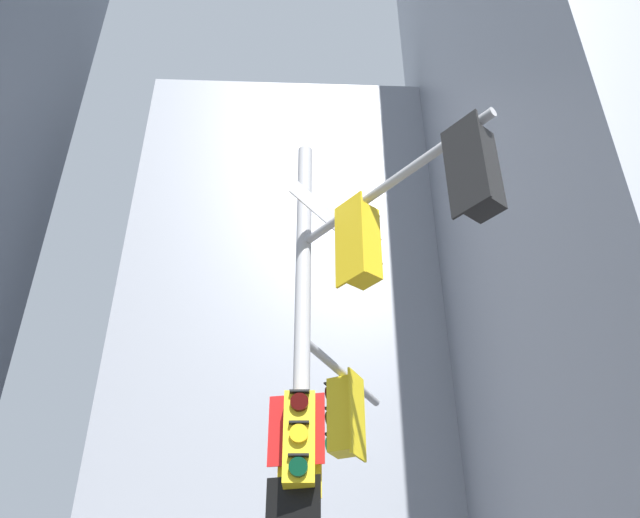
% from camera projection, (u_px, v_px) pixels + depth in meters
% --- Properties ---
extents(building_mid_block, '(17.76, 17.76, 28.42)m').
position_uv_depth(building_mid_block, '(321.00, 407.00, 34.41)').
color(building_mid_block, '#9399A3').
rests_on(building_mid_block, ground).
extents(signal_pole_assembly, '(2.36, 4.73, 8.66)m').
position_uv_depth(signal_pole_assembly, '(342.00, 368.00, 7.65)').
color(signal_pole_assembly, '#B2B2B5').
rests_on(signal_pole_assembly, ground).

